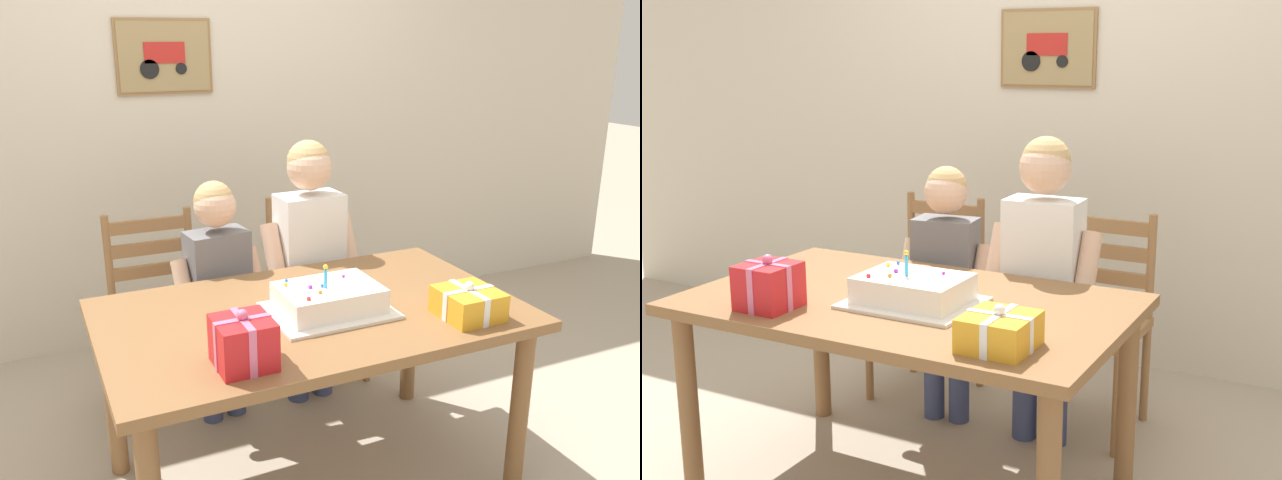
{
  "view_description": "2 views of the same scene",
  "coord_description": "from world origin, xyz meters",
  "views": [
    {
      "loc": [
        -0.91,
        -2.04,
        1.71
      ],
      "look_at": [
        0.06,
        0.06,
        0.98
      ],
      "focal_mm": 37.03,
      "sensor_mm": 36.0,
      "label": 1
    },
    {
      "loc": [
        1.42,
        -2.32,
        1.58
      ],
      "look_at": [
        0.11,
        0.19,
        0.92
      ],
      "focal_mm": 45.74,
      "sensor_mm": 36.0,
      "label": 2
    }
  ],
  "objects": [
    {
      "name": "gift_box_beside_cake",
      "position": [
        0.49,
        -0.29,
        0.79
      ],
      "size": [
        0.2,
        0.21,
        0.14
      ],
      "color": "gold",
      "rests_on": "dining_table"
    },
    {
      "name": "chair_left",
      "position": [
        -0.4,
        0.85,
        0.47
      ],
      "size": [
        0.43,
        0.43,
        0.92
      ],
      "color": "#996B42",
      "rests_on": "ground"
    },
    {
      "name": "child_younger",
      "position": [
        -0.18,
        0.6,
        0.68
      ],
      "size": [
        0.42,
        0.25,
        1.12
      ],
      "color": "#38426B",
      "rests_on": "ground"
    },
    {
      "name": "back_wall",
      "position": [
        -0.0,
        1.65,
        1.3
      ],
      "size": [
        6.4,
        0.11,
        2.6
      ],
      "color": "beige",
      "rests_on": "ground"
    },
    {
      "name": "chair_right",
      "position": [
        0.4,
        0.85,
        0.47
      ],
      "size": [
        0.43,
        0.43,
        0.92
      ],
      "color": "#996B42",
      "rests_on": "ground"
    },
    {
      "name": "gift_box_red_large",
      "position": [
        -0.36,
        -0.3,
        0.82
      ],
      "size": [
        0.18,
        0.18,
        0.19
      ],
      "color": "red",
      "rests_on": "dining_table"
    },
    {
      "name": "birthday_cake",
      "position": [
        0.05,
        -0.04,
        0.79
      ],
      "size": [
        0.44,
        0.34,
        0.19
      ],
      "color": "white",
      "rests_on": "dining_table"
    },
    {
      "name": "dining_table",
      "position": [
        0.0,
        0.0,
        0.65
      ],
      "size": [
        1.53,
        0.93,
        0.74
      ],
      "color": "brown",
      "rests_on": "ground"
    },
    {
      "name": "child_older",
      "position": [
        0.26,
        0.6,
        0.77
      ],
      "size": [
        0.46,
        0.26,
        1.26
      ],
      "color": "#38426B",
      "rests_on": "ground"
    }
  ]
}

